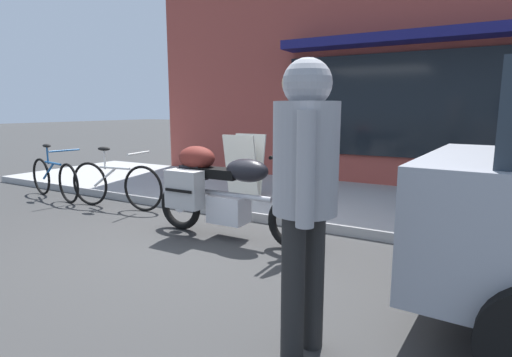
% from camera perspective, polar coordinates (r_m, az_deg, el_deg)
% --- Properties ---
extents(ground_plane, '(80.00, 80.00, 0.00)m').
position_cam_1_polar(ground_plane, '(4.64, -7.73, -9.20)').
color(ground_plane, '#333333').
extents(touring_motorcycle, '(2.15, 0.67, 1.38)m').
position_cam_1_polar(touring_motorcycle, '(4.72, -4.93, -1.35)').
color(touring_motorcycle, black).
rests_on(touring_motorcycle, ground_plane).
extents(parked_bicycle, '(1.68, 0.48, 0.93)m').
position_cam_1_polar(parked_bicycle, '(6.52, -19.05, -0.73)').
color(parked_bicycle, black).
rests_on(parked_bicycle, ground_plane).
extents(pedestrian_walking, '(0.50, 0.52, 1.78)m').
position_cam_1_polar(pedestrian_walking, '(2.38, 6.87, 0.48)').
color(pedestrian_walking, black).
rests_on(pedestrian_walking, ground_plane).
extents(sandwich_board_sign, '(0.55, 0.42, 0.98)m').
position_cam_1_polar(sandwich_board_sign, '(6.43, -1.61, 1.83)').
color(sandwich_board_sign, silver).
rests_on(sandwich_board_sign, sidewalk_curb).
extents(second_bicycle_by_cafe, '(1.64, 0.49, 0.91)m').
position_cam_1_polar(second_bicycle_by_cafe, '(7.62, -26.37, 0.11)').
color(second_bicycle_by_cafe, black).
rests_on(second_bicycle_by_cafe, ground_plane).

